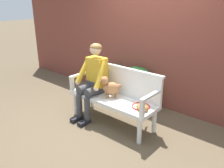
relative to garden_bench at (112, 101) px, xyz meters
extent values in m
plane|color=brown|center=(0.00, 0.00, -0.41)|extent=(40.00, 40.00, 0.00)
cube|color=brown|center=(0.00, 1.26, 0.64)|extent=(8.00, 0.30, 2.10)
ellipsoid|color=#337538|center=(-0.74, 0.93, -0.05)|extent=(0.74, 0.71, 0.72)
ellipsoid|color=#286B2D|center=(-0.12, 0.90, -0.01)|extent=(0.89, 0.64, 0.79)
cube|color=white|center=(0.00, 0.00, 0.03)|extent=(1.60, 0.54, 0.06)
cylinder|color=white|center=(-0.72, -0.21, -0.20)|extent=(0.07, 0.07, 0.41)
cylinder|color=white|center=(0.72, -0.21, -0.20)|extent=(0.07, 0.07, 0.41)
cylinder|color=white|center=(-0.72, 0.21, -0.20)|extent=(0.07, 0.07, 0.41)
cylinder|color=white|center=(0.72, 0.21, -0.20)|extent=(0.07, 0.07, 0.41)
cube|color=white|center=(0.00, 0.24, 0.29)|extent=(1.60, 0.05, 0.46)
cube|color=white|center=(0.00, 0.24, 0.54)|extent=(1.64, 0.06, 0.04)
cube|color=white|center=(-0.76, -0.23, 0.18)|extent=(0.06, 0.06, 0.24)
cube|color=white|center=(-0.76, 0.00, 0.32)|extent=(0.06, 0.54, 0.04)
cube|color=white|center=(0.76, -0.23, 0.18)|extent=(0.06, 0.06, 0.24)
cube|color=white|center=(0.76, 0.00, 0.32)|extent=(0.06, 0.54, 0.04)
cube|color=black|center=(-0.51, -0.37, -0.37)|extent=(0.10, 0.24, 0.07)
cylinder|color=#3D3D42|center=(-0.51, -0.29, -0.13)|extent=(0.10, 0.10, 0.42)
cylinder|color=#3D3D42|center=(-0.51, -0.12, 0.14)|extent=(0.15, 0.34, 0.15)
cube|color=black|center=(-0.31, -0.37, -0.37)|extent=(0.10, 0.24, 0.07)
cylinder|color=#3D3D42|center=(-0.31, -0.29, -0.13)|extent=(0.10, 0.10, 0.42)
cylinder|color=#3D3D42|center=(-0.31, -0.12, 0.14)|extent=(0.15, 0.34, 0.15)
cube|color=#3D3D42|center=(-0.41, 0.05, 0.16)|extent=(0.32, 0.24, 0.20)
cube|color=gold|center=(-0.41, 0.07, 0.42)|extent=(0.34, 0.22, 0.52)
cylinder|color=gold|center=(-0.62, -0.06, 0.44)|extent=(0.14, 0.35, 0.45)
sphere|color=beige|center=(-0.64, -0.19, 0.24)|extent=(0.09, 0.09, 0.09)
cylinder|color=gold|center=(-0.20, -0.06, 0.44)|extent=(0.14, 0.35, 0.45)
sphere|color=beige|center=(-0.18, -0.19, 0.24)|extent=(0.09, 0.09, 0.09)
sphere|color=beige|center=(-0.41, 0.05, 0.83)|extent=(0.20, 0.20, 0.20)
ellipsoid|color=olive|center=(-0.41, 0.06, 0.86)|extent=(0.21, 0.21, 0.14)
cylinder|color=#AD7042|center=(-0.11, 0.00, 0.10)|extent=(0.04, 0.04, 0.07)
cylinder|color=#AD7042|center=(-0.04, -0.07, 0.10)|extent=(0.04, 0.04, 0.07)
cylinder|color=#AD7042|center=(0.00, 0.11, 0.10)|extent=(0.04, 0.04, 0.07)
cylinder|color=#AD7042|center=(0.07, 0.04, 0.10)|extent=(0.04, 0.04, 0.07)
ellipsoid|color=#AD7042|center=(-0.02, 0.02, 0.22)|extent=(0.31, 0.31, 0.21)
sphere|color=#AD7042|center=(-0.09, -0.05, 0.24)|extent=(0.12, 0.12, 0.12)
sphere|color=#AD7042|center=(-0.11, -0.07, 0.37)|extent=(0.13, 0.13, 0.13)
ellipsoid|color=#AD7042|center=(-0.15, -0.11, 0.36)|extent=(0.09, 0.09, 0.05)
ellipsoid|color=#AD7042|center=(-0.14, -0.02, 0.36)|extent=(0.05, 0.05, 0.10)
ellipsoid|color=#AD7042|center=(-0.06, -0.10, 0.36)|extent=(0.05, 0.05, 0.10)
sphere|color=#AD7042|center=(0.07, 0.11, 0.27)|extent=(0.06, 0.06, 0.06)
torus|color=red|center=(0.57, 0.03, 0.07)|extent=(0.38, 0.38, 0.02)
cylinder|color=silver|center=(0.57, 0.03, 0.06)|extent=(0.25, 0.25, 0.00)
cube|color=red|center=(0.50, 0.18, 0.08)|extent=(0.06, 0.08, 0.02)
cylinder|color=black|center=(0.45, 0.31, 0.08)|extent=(0.11, 0.21, 0.03)
ellipsoid|color=#9E6B2D|center=(0.64, -0.04, 0.11)|extent=(0.28, 0.26, 0.09)
camera|label=1|loc=(2.36, -2.73, 1.65)|focal=37.23mm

